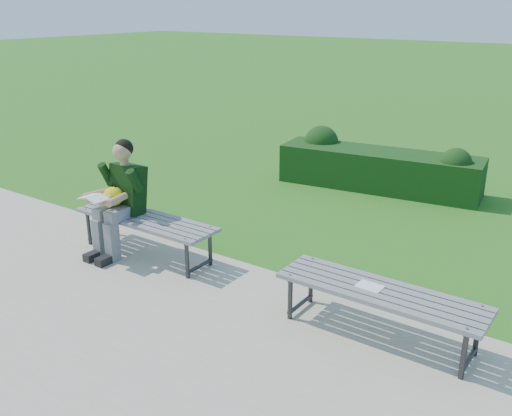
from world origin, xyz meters
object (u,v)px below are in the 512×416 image
bench_left (146,222)px  hedge (376,166)px  paper_sheet (370,286)px  bench_right (380,296)px  seated_boy (119,195)px

bench_left → hedge: bearing=74.5°
hedge → bench_left: hedge is taller
paper_sheet → bench_right: bearing=0.0°
bench_right → paper_sheet: size_ratio=8.02×
bench_right → seated_boy: (-3.18, -0.01, 0.30)m
bench_left → bench_right: (2.88, -0.08, 0.00)m
hedge → bench_right: bearing=-65.9°
bench_left → bench_right: 2.88m
paper_sheet → seated_boy: bearing=-179.8°
hedge → bench_left: bearing=-105.5°
bench_right → seated_boy: size_ratio=1.37×
hedge → paper_sheet: bearing=-67.1°
hedge → bench_right: hedge is taller
bench_left → seated_boy: bearing=-162.9°
hedge → bench_left: 4.07m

